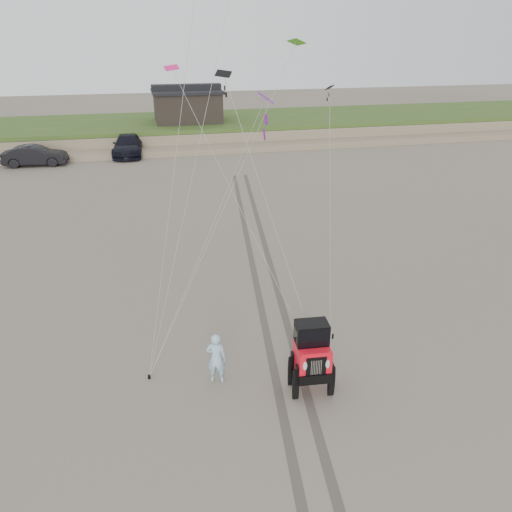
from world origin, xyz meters
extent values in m
plane|color=#6B6054|center=(0.00, 0.00, 0.00)|extent=(160.00, 160.00, 0.00)
cube|color=#7A6B54|center=(0.00, 38.00, 0.70)|extent=(160.00, 12.00, 1.40)
cube|color=#2D4719|center=(0.00, 38.00, 1.55)|extent=(160.00, 12.00, 0.35)
cube|color=#7A6B54|center=(0.00, 31.50, 0.25)|extent=(160.00, 3.50, 0.50)
cube|color=black|center=(2.00, 37.00, 3.03)|extent=(6.00, 5.00, 2.60)
cube|color=black|center=(2.00, 37.00, 4.45)|extent=(6.40, 5.40, 0.25)
cube|color=black|center=(2.00, 37.00, 4.83)|extent=(6.40, 1.20, 0.50)
imported|color=black|center=(-10.63, 29.27, 0.78)|extent=(4.81, 1.93, 1.55)
imported|color=black|center=(-3.65, 31.42, 0.84)|extent=(2.80, 5.94, 1.68)
imported|color=#8ABCD5|center=(-1.25, 0.16, 0.80)|extent=(0.67, 0.54, 1.60)
cube|color=black|center=(4.17, 6.36, 7.54)|extent=(0.43, 0.41, 0.18)
cube|color=#E41C78|center=(-1.47, 7.01, 8.26)|extent=(0.54, 0.36, 0.21)
cube|color=#55CB23|center=(3.36, 7.98, 9.05)|extent=(0.62, 0.82, 0.29)
cube|color=#6B1886|center=(2.24, 8.32, 7.02)|extent=(0.90, 1.31, 0.47)
cube|color=black|center=(0.04, 5.23, 8.16)|extent=(0.59, 0.48, 0.25)
cylinder|color=black|center=(-3.19, 0.72, 0.06)|extent=(0.08, 0.08, 0.12)
cylinder|color=black|center=(1.78, -1.20, 0.06)|extent=(0.08, 0.08, 0.12)
cube|color=#4C443D|center=(1.60, 8.00, 0.00)|extent=(4.42, 29.74, 0.01)
cube|color=#4C443D|center=(2.40, 8.00, 0.00)|extent=(4.42, 29.74, 0.01)
camera|label=1|loc=(-2.87, -11.69, 9.35)|focal=35.00mm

